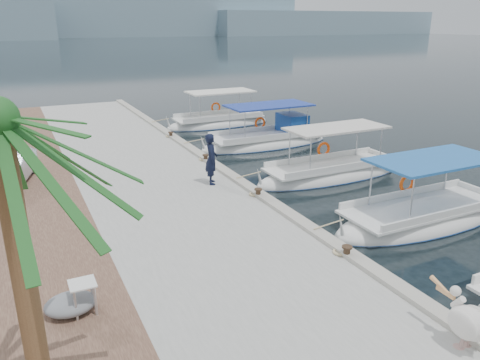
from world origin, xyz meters
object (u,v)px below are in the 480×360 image
fishing_caique_e (218,124)px  pelican (467,321)px  fishing_caique_c (330,175)px  parked_car (9,168)px  fishing_caique_d (267,142)px  fishing_caique_b (423,219)px  fisherman (211,159)px

fishing_caique_e → pelican: 23.28m
fishing_caique_c → pelican: bearing=-114.2°
pelican → parked_car: bearing=117.8°
fishing_caique_c → fishing_caique_e: (-0.11, 11.98, -0.00)m
fishing_caique_d → fishing_caique_e: 5.84m
fishing_caique_b → parked_car: fishing_caique_b is taller
fishing_caique_e → parked_car: (-12.38, -8.25, 0.98)m
parked_car → fisherman: bearing=-11.2°
fishing_caique_e → fishing_caique_c: bearing=-89.5°
fisherman → fishing_caique_b: bearing=-117.8°
fishing_caique_d → pelican: size_ratio=5.27×
fishing_caique_e → fishing_caique_d: bearing=-86.3°
fishing_caique_c → pelican: size_ratio=5.06×
fishing_caique_d → fishing_caique_e: same height
fishing_caique_e → pelican: fishing_caique_e is taller
fishing_caique_d → fishing_caique_b: bearing=-91.7°
fishing_caique_d → fisherman: fisherman is taller
fishing_caique_d → fisherman: size_ratio=3.87×
fishing_caique_b → pelican: fishing_caique_b is taller
fishing_caique_b → fishing_caique_d: (0.34, 11.46, 0.06)m
fishing_caique_b → pelican: 7.33m
pelican → fisherman: size_ratio=0.73×
fishing_caique_b → fishing_caique_c: 5.30m
fishing_caique_c → fishing_caique_e: bearing=90.5°
fishing_caique_e → pelican: bearing=-101.7°
pelican → fishing_caique_e: bearing=78.3°
fisherman → parked_car: bearing=81.1°
fishing_caique_c → fishing_caique_e: size_ratio=1.03×
fishing_caique_c → parked_car: (-12.49, 3.73, 0.98)m
fishing_caique_d → fisherman: bearing=-134.2°
fishing_caique_c → fisherman: 5.67m
parked_car → pelican: bearing=-46.7°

